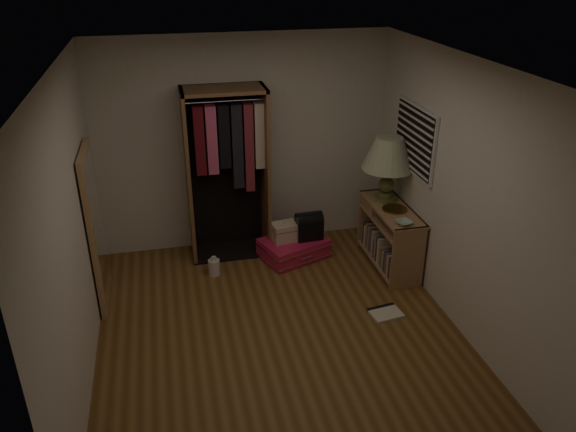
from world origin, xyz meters
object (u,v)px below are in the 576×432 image
object	(u,v)px
pink_suitcase	(294,248)
train_case	(286,232)
console_bookshelf	(388,234)
floor_mirror	(96,229)
open_wardrobe	(229,159)
table_lamp	(389,155)
white_jug	(214,267)
black_bag	(309,225)

from	to	relation	value
pink_suitcase	train_case	world-z (taller)	train_case
train_case	console_bookshelf	bearing A→B (deg)	-27.59
console_bookshelf	floor_mirror	distance (m)	3.27
pink_suitcase	floor_mirror	bearing A→B (deg)	170.79
open_wardrobe	console_bookshelf	bearing A→B (deg)	-22.46
console_bookshelf	floor_mirror	world-z (taller)	floor_mirror
table_lamp	white_jug	world-z (taller)	table_lamp
pink_suitcase	train_case	bearing A→B (deg)	149.86
open_wardrobe	floor_mirror	bearing A→B (deg)	-152.45
black_bag	white_jug	distance (m)	1.24
open_wardrobe	black_bag	world-z (taller)	open_wardrobe
open_wardrobe	train_case	size ratio (longest dim) A/B	5.74
pink_suitcase	train_case	xyz separation A→B (m)	(-0.10, 0.02, 0.23)
black_bag	table_lamp	distance (m)	1.26
open_wardrobe	black_bag	bearing A→B (deg)	-20.98
console_bookshelf	train_case	xyz separation A→B (m)	(-1.15, 0.40, -0.04)
train_case	black_bag	world-z (taller)	black_bag
pink_suitcase	black_bag	distance (m)	0.35
console_bookshelf	black_bag	world-z (taller)	console_bookshelf
open_wardrobe	pink_suitcase	world-z (taller)	open_wardrobe
train_case	black_bag	bearing A→B (deg)	-11.68
console_bookshelf	black_bag	xyz separation A→B (m)	(-0.87, 0.38, 0.02)
open_wardrobe	white_jug	world-z (taller)	open_wardrobe
console_bookshelf	table_lamp	world-z (taller)	table_lamp
black_bag	train_case	bearing A→B (deg)	174.14
open_wardrobe	black_bag	xyz separation A→B (m)	(0.89, -0.34, -0.80)
open_wardrobe	pink_suitcase	size ratio (longest dim) A/B	2.22
open_wardrobe	black_bag	distance (m)	1.24
open_wardrobe	train_case	bearing A→B (deg)	-28.16
open_wardrobe	white_jug	xyz separation A→B (m)	(-0.29, -0.54, -1.11)
train_case	table_lamp	distance (m)	1.52
open_wardrobe	table_lamp	bearing A→B (deg)	-17.05
table_lamp	white_jug	size ratio (longest dim) A/B	3.25
open_wardrobe	white_jug	size ratio (longest dim) A/B	8.73
floor_mirror	train_case	bearing A→B (deg)	12.10
open_wardrobe	white_jug	bearing A→B (deg)	-118.33
open_wardrobe	pink_suitcase	distance (m)	1.34
pink_suitcase	table_lamp	size ratio (longest dim) A/B	1.21
floor_mirror	table_lamp	world-z (taller)	floor_mirror
open_wardrobe	white_jug	distance (m)	1.27
train_case	white_jug	size ratio (longest dim) A/B	1.52
train_case	table_lamp	world-z (taller)	table_lamp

